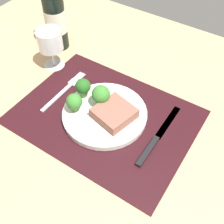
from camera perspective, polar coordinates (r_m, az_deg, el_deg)
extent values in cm
cube|color=tan|center=(80.45, -1.42, -1.60)|extent=(140.00, 110.00, 3.00)
cube|color=black|center=(79.19, -1.44, -0.84)|extent=(47.93, 35.80, 0.30)
cylinder|color=silver|center=(78.47, -1.45, -0.39)|extent=(23.22, 23.22, 1.60)
cube|color=#8C5647|center=(75.82, 0.55, -0.10)|extent=(11.34, 11.45, 2.89)
cylinder|color=#6B994C|center=(79.29, -2.17, 2.03)|extent=(1.29, 1.29, 1.69)
sphere|color=#387A2D|center=(77.14, -2.24, 3.55)|extent=(5.05, 5.05, 5.05)
cylinder|color=#5B8942|center=(78.31, -7.36, 0.76)|extent=(1.37, 1.37, 1.65)
sphere|color=#387A2D|center=(76.36, -7.56, 2.10)|extent=(4.36, 4.36, 4.36)
cylinder|color=#5B8942|center=(81.74, -5.66, 3.71)|extent=(1.92, 1.92, 1.96)
sphere|color=#235B1E|center=(79.78, -5.81, 5.13)|extent=(4.33, 4.33, 4.33)
cube|color=silver|center=(85.03, -10.96, 2.87)|extent=(1.00, 13.00, 0.50)
cube|color=silver|center=(88.95, -7.71, 5.92)|extent=(2.40, 2.60, 0.40)
cube|color=silver|center=(91.10, -6.95, 7.25)|extent=(0.30, 3.60, 0.35)
cube|color=silver|center=(90.79, -6.65, 7.12)|extent=(0.30, 3.60, 0.35)
cube|color=silver|center=(90.49, -6.35, 6.98)|extent=(0.30, 3.60, 0.35)
cube|color=silver|center=(90.20, -6.04, 6.85)|extent=(0.30, 3.60, 0.35)
cube|color=black|center=(72.19, 7.14, -7.69)|extent=(1.40, 10.00, 0.80)
cube|color=silver|center=(79.03, 11.08, -1.87)|extent=(1.80, 13.00, 0.30)
cylinder|color=black|center=(99.29, -11.29, 18.03)|extent=(6.92, 6.92, 22.09)
cylinder|color=silver|center=(99.85, -11.19, 17.48)|extent=(7.05, 7.05, 7.73)
cylinder|color=silver|center=(96.79, -11.39, 9.21)|extent=(6.69, 6.69, 0.40)
cylinder|color=silver|center=(94.76, -11.70, 10.75)|extent=(0.80, 0.80, 6.26)
cylinder|color=silver|center=(91.13, -12.32, 13.84)|extent=(7.68, 7.68, 6.25)
cylinder|color=#560C19|center=(92.07, -12.15, 13.00)|extent=(6.76, 6.76, 2.92)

